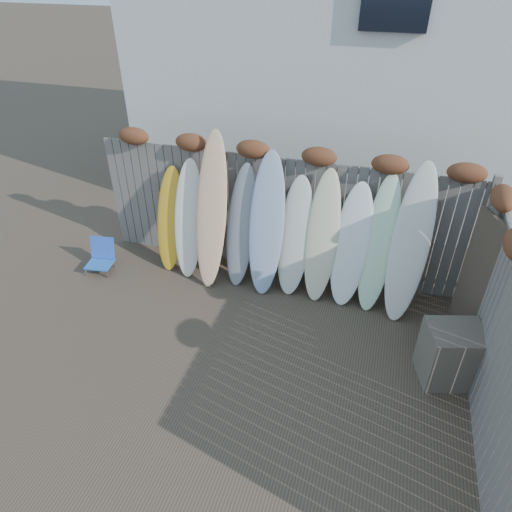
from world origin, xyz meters
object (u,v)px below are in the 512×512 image
(surfboard_0, at_px, (170,220))
(lattice_panel, at_px, (489,300))
(beach_chair, at_px, (101,256))
(wooden_crate, at_px, (451,354))

(surfboard_0, bearing_deg, lattice_panel, -10.09)
(beach_chair, bearing_deg, lattice_panel, -3.41)
(beach_chair, relative_size, lattice_panel, 0.28)
(lattice_panel, bearing_deg, beach_chair, 153.41)
(beach_chair, distance_m, surfboard_0, 1.36)
(wooden_crate, xyz_separation_m, surfboard_0, (-4.45, 1.37, 0.46))
(wooden_crate, xyz_separation_m, lattice_panel, (0.33, 0.48, 0.58))
(beach_chair, xyz_separation_m, surfboard_0, (1.10, 0.53, 0.60))
(wooden_crate, height_order, surfboard_0, surfboard_0)
(wooden_crate, bearing_deg, lattice_panel, 55.36)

